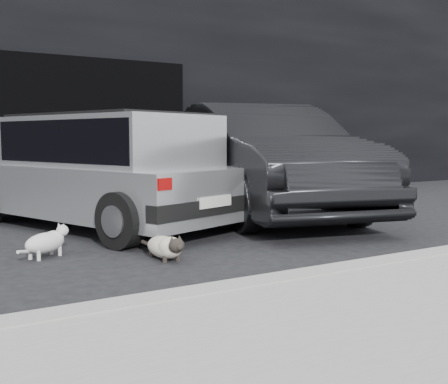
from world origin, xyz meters
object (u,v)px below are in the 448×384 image
silver_hatchback (105,166)px  second_car (261,160)px  cat_white (48,241)px  cat_siamese (166,247)px

silver_hatchback → second_car: second_car is taller
silver_hatchback → cat_white: silver_hatchback is taller
cat_white → second_car: bearing=82.1°
cat_white → cat_siamese: bearing=22.9°
cat_siamese → cat_white: (-0.94, 0.73, 0.03)m
cat_siamese → second_car: bearing=-140.2°
silver_hatchback → cat_white: (-1.15, -1.53, -0.65)m
silver_hatchback → cat_white: size_ratio=7.26×
cat_siamese → cat_white: cat_white is taller
second_car → cat_siamese: second_car is taller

